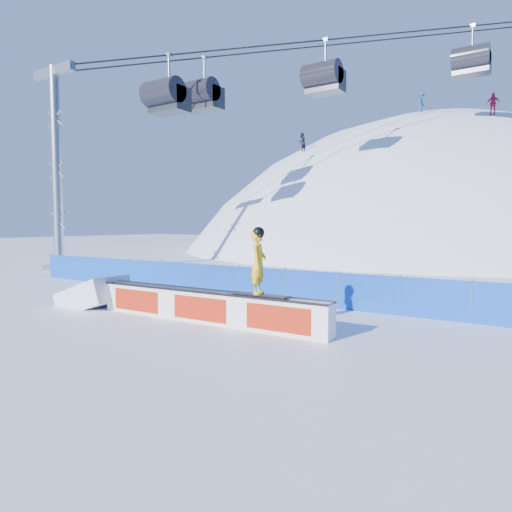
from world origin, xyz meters
The scene contains 8 objects.
ground centered at (0.00, 0.00, 0.00)m, with size 160.00×160.00×0.00m, color white.
snow_hill centered at (0.00, 42.00, -18.00)m, with size 64.00×64.00×64.00m.
safety_fence centered at (0.00, 4.50, 0.60)m, with size 22.05×0.05×1.30m.
chairlift centered at (4.74, 27.49, 16.89)m, with size 40.80×41.70×22.00m.
rail_box centered at (2.66, 0.52, 0.46)m, with size 7.73×0.65×0.93m.
snow_ramp centered at (-2.17, 0.45, 0.00)m, with size 2.23×1.49×0.84m, color white, non-canonical shape.
snowboarder centered at (4.45, 0.54, 1.81)m, with size 1.72×0.70×1.79m.
distant_skiers centered at (2.56, 30.46, 11.30)m, with size 23.92×6.01×6.24m.
Camera 1 is at (10.87, -9.37, 2.80)m, focal length 32.00 mm.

